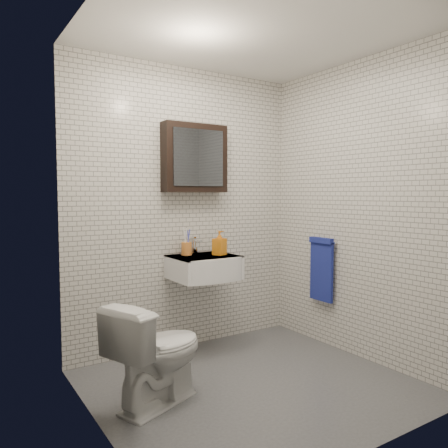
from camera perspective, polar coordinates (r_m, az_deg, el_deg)
name	(u,v)px	position (r m, az deg, el deg)	size (l,w,h in m)	color
ground	(252,384)	(3.38, 3.64, -20.17)	(2.20, 2.00, 0.01)	#4A4C52
room_shell	(253,182)	(3.08, 3.76, 5.47)	(2.22, 2.02, 2.51)	silver
washbasin	(206,267)	(3.78, -2.35, -5.64)	(0.55, 0.50, 0.20)	white
faucet	(195,246)	(3.92, -3.82, -2.90)	(0.06, 0.20, 0.15)	silver
mirror_cabinet	(195,158)	(3.90, -3.84, 8.57)	(0.60, 0.15, 0.60)	black
towel_rail	(322,267)	(4.09, 12.62, -5.44)	(0.09, 0.30, 0.58)	silver
toothbrush_cup	(187,248)	(3.84, -4.91, -3.13)	(0.10, 0.10, 0.25)	orange
soap_bottle	(219,243)	(3.82, -0.60, -2.47)	(0.10, 0.10, 0.22)	orange
toilet	(158,352)	(3.02, -8.63, -16.15)	(0.39, 0.68, 0.70)	white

